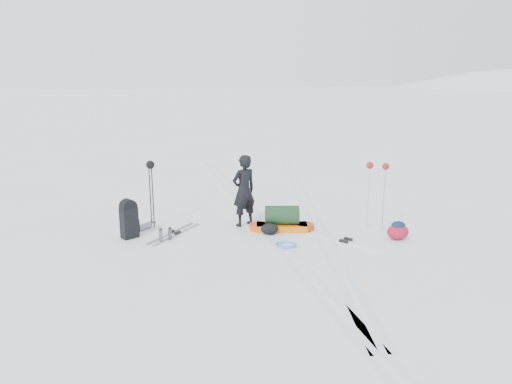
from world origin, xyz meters
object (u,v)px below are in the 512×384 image
(skier, at_px, (244,191))
(pulk_sled, at_px, (282,221))
(ski_poles_black, at_px, (151,173))
(expedition_rucksack, at_px, (131,219))

(skier, distance_m, pulk_sled, 1.10)
(skier, height_order, ski_poles_black, skier)
(pulk_sled, height_order, expedition_rucksack, expedition_rucksack)
(pulk_sled, xyz_separation_m, ski_poles_black, (-2.82, 0.72, 1.04))
(pulk_sled, bearing_deg, expedition_rucksack, -171.88)
(expedition_rucksack, relative_size, ski_poles_black, 0.58)
(pulk_sled, relative_size, ski_poles_black, 0.98)
(pulk_sled, bearing_deg, ski_poles_black, 175.44)
(expedition_rucksack, distance_m, ski_poles_black, 1.15)
(expedition_rucksack, height_order, ski_poles_black, ski_poles_black)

